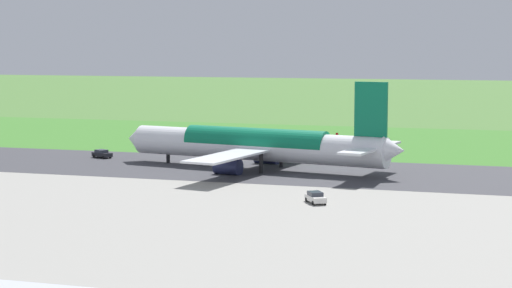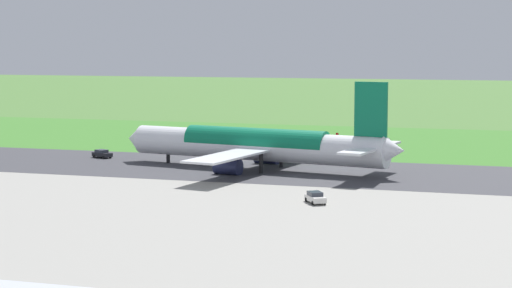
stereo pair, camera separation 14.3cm
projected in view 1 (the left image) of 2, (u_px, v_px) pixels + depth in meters
The scene contains 9 objects.
ground_plane at pixel (275, 170), 154.94m from camera, with size 800.00×800.00×0.00m, color #477233.
runway_asphalt at pixel (275, 170), 154.93m from camera, with size 600.00×31.85×0.06m, color #38383D.
apron_concrete at pixel (151, 233), 103.56m from camera, with size 440.00×110.00×0.05m, color gray.
grass_verge_foreground at pixel (329, 143), 197.29m from camera, with size 600.00×80.00×0.04m, color #3C782B.
airliner_main at pixel (258, 145), 155.27m from camera, with size 53.93×44.37×15.88m.
service_car_followme at pixel (102, 154), 171.30m from camera, with size 4.57×3.38×1.62m.
service_car_ops at pixel (316, 197), 122.80m from camera, with size 3.78×4.51×1.62m.
no_stopping_sign at pixel (337, 137), 195.44m from camera, with size 0.60×0.10×2.44m.
traffic_cone_orange at pixel (310, 141), 199.20m from camera, with size 0.40×0.40×0.55m, color orange.
Camera 1 is at (-41.02, 147.88, 22.07)m, focal length 62.33 mm.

